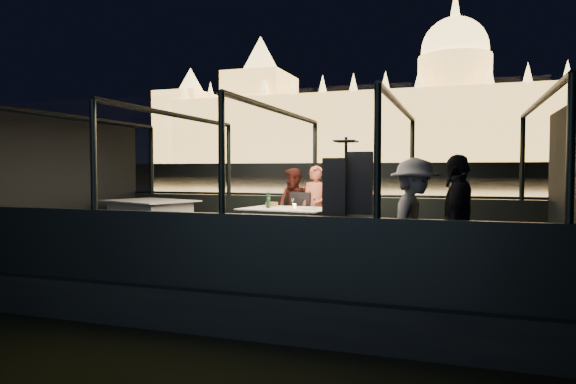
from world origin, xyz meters
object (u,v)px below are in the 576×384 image
(dining_table_central, at_px, (287,231))
(passenger_stripe, at_px, (414,217))
(chair_port_right, at_px, (331,224))
(wine_bottle, at_px, (268,199))
(person_woman_coral, at_px, (317,206))
(dining_table_aft, at_px, (150,225))
(chair_port_left, at_px, (297,224))
(coat_stand, at_px, (346,212))
(passenger_dark, at_px, (458,219))
(person_man_maroon, at_px, (294,205))

(dining_table_central, relative_size, passenger_stripe, 0.93)
(chair_port_right, relative_size, passenger_stripe, 0.64)
(passenger_stripe, height_order, wine_bottle, passenger_stripe)
(dining_table_central, bearing_deg, person_woman_coral, 68.63)
(dining_table_aft, relative_size, person_woman_coral, 1.08)
(chair_port_left, xyz_separation_m, chair_port_right, (0.58, 0.16, 0.00))
(chair_port_left, distance_m, chair_port_right, 0.61)
(chair_port_left, distance_m, person_woman_coral, 0.48)
(dining_table_aft, bearing_deg, coat_stand, -27.29)
(chair_port_right, xyz_separation_m, passenger_dark, (2.14, -2.68, 0.40))
(chair_port_left, height_order, person_man_maroon, person_man_maroon)
(dining_table_central, xyz_separation_m, person_woman_coral, (0.30, 0.76, 0.36))
(dining_table_aft, relative_size, chair_port_left, 1.62)
(coat_stand, bearing_deg, chair_port_right, 107.33)
(dining_table_central, bearing_deg, chair_port_right, 50.87)
(chair_port_left, xyz_separation_m, passenger_stripe, (2.24, -2.44, 0.40))
(dining_table_central, relative_size, chair_port_left, 1.47)
(coat_stand, bearing_deg, chair_port_left, 118.92)
(passenger_stripe, xyz_separation_m, wine_bottle, (-2.54, 1.80, 0.06))
(person_man_maroon, distance_m, wine_bottle, 0.99)
(person_woman_coral, bearing_deg, passenger_dark, -57.58)
(person_man_maroon, bearing_deg, dining_table_aft, -137.81)
(dining_table_central, relative_size, dining_table_aft, 0.91)
(coat_stand, xyz_separation_m, passenger_stripe, (0.79, 0.20, -0.05))
(person_man_maroon, height_order, wine_bottle, person_man_maroon)
(chair_port_right, relative_size, wine_bottle, 3.51)
(chair_port_left, height_order, chair_port_right, chair_port_right)
(person_woman_coral, distance_m, passenger_stripe, 3.28)
(passenger_dark, bearing_deg, dining_table_aft, -104.39)
(dining_table_aft, xyz_separation_m, wine_bottle, (2.41, -0.16, 0.53))
(dining_table_central, height_order, chair_port_left, chair_port_left)
(dining_table_central, bearing_deg, dining_table_aft, 178.56)
(chair_port_right, distance_m, coat_stand, 2.96)
(passenger_dark, bearing_deg, coat_stand, -78.94)
(chair_port_left, relative_size, wine_bottle, 3.47)
(chair_port_right, height_order, passenger_stripe, passenger_stripe)
(chair_port_right, xyz_separation_m, wine_bottle, (-0.88, -0.80, 0.47))
(chair_port_left, xyz_separation_m, person_man_maroon, (-0.16, 0.33, 0.30))
(chair_port_right, relative_size, passenger_dark, 0.63)
(chair_port_left, bearing_deg, passenger_stripe, -25.83)
(chair_port_left, bearing_deg, passenger_dark, -21.24)
(dining_table_central, xyz_separation_m, passenger_dark, (2.72, -1.97, 0.47))
(person_woman_coral, bearing_deg, wine_bottle, -134.58)
(person_man_maroon, xyz_separation_m, wine_bottle, (-0.14, -0.97, 0.17))
(chair_port_right, bearing_deg, wine_bottle, -125.93)
(person_woman_coral, bearing_deg, coat_stand, -77.12)
(dining_table_aft, distance_m, chair_port_left, 2.75)
(person_woman_coral, xyz_separation_m, passenger_dark, (2.42, -2.73, 0.10))
(dining_table_aft, bearing_deg, chair_port_right, 11.00)
(chair_port_right, relative_size, coat_stand, 0.56)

